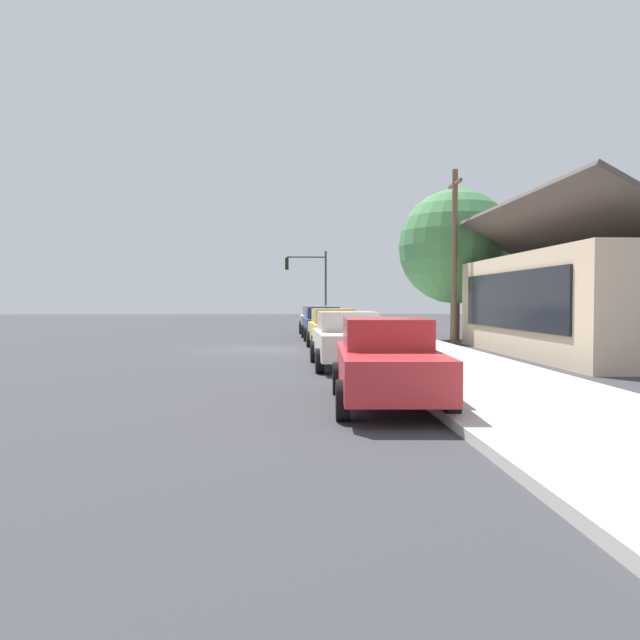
{
  "coord_description": "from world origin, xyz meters",
  "views": [
    {
      "loc": [
        23.68,
        1.06,
        1.93
      ],
      "look_at": [
        -0.79,
        2.36,
        1.13
      ],
      "focal_mm": 34.15,
      "sensor_mm": 36.0,
      "label": 1
    }
  ],
  "objects_px": {
    "car_navy": "(323,323)",
    "car_mustard": "(333,329)",
    "car_ivory": "(348,339)",
    "shade_tree": "(456,247)",
    "traffic_light_main": "(310,277)",
    "car_silver": "(315,319)",
    "car_cherry": "(387,361)",
    "utility_pole_wooden": "(455,253)",
    "fire_hydrant_red": "(371,338)"
  },
  "relations": [
    {
      "from": "car_mustard",
      "to": "car_cherry",
      "type": "xyz_separation_m",
      "value": [
        12.43,
        0.06,
        -0.0
      ]
    },
    {
      "from": "car_navy",
      "to": "car_cherry",
      "type": "xyz_separation_m",
      "value": [
        18.76,
        0.11,
        -0.0
      ]
    },
    {
      "from": "car_navy",
      "to": "car_ivory",
      "type": "height_order",
      "value": "same"
    },
    {
      "from": "car_cherry",
      "to": "shade_tree",
      "type": "xyz_separation_m",
      "value": [
        -17.77,
        6.22,
        3.67
      ]
    },
    {
      "from": "fire_hydrant_red",
      "to": "shade_tree",
      "type": "bearing_deg",
      "value": 140.66
    },
    {
      "from": "car_ivory",
      "to": "utility_pole_wooden",
      "type": "relative_size",
      "value": 0.62
    },
    {
      "from": "fire_hydrant_red",
      "to": "traffic_light_main",
      "type": "bearing_deg",
      "value": -174.68
    },
    {
      "from": "car_navy",
      "to": "car_ivory",
      "type": "bearing_deg",
      "value": -1.08
    },
    {
      "from": "car_navy",
      "to": "utility_pole_wooden",
      "type": "relative_size",
      "value": 0.6
    },
    {
      "from": "car_ivory",
      "to": "shade_tree",
      "type": "relative_size",
      "value": 0.65
    },
    {
      "from": "traffic_light_main",
      "to": "car_navy",
      "type": "bearing_deg",
      "value": 1.26
    },
    {
      "from": "car_navy",
      "to": "car_ivory",
      "type": "xyz_separation_m",
      "value": [
        12.32,
        0.03,
        0.0
      ]
    },
    {
      "from": "fire_hydrant_red",
      "to": "car_mustard",
      "type": "bearing_deg",
      "value": -115.42
    },
    {
      "from": "car_navy",
      "to": "traffic_light_main",
      "type": "xyz_separation_m",
      "value": [
        -10.86,
        -0.24,
        2.68
      ]
    },
    {
      "from": "car_navy",
      "to": "shade_tree",
      "type": "xyz_separation_m",
      "value": [
        0.99,
        6.33,
        3.67
      ]
    },
    {
      "from": "car_silver",
      "to": "shade_tree",
      "type": "xyz_separation_m",
      "value": [
        7.27,
        6.4,
        3.67
      ]
    },
    {
      "from": "car_ivory",
      "to": "shade_tree",
      "type": "distance_m",
      "value": 13.48
    },
    {
      "from": "car_mustard",
      "to": "car_cherry",
      "type": "height_order",
      "value": "same"
    },
    {
      "from": "car_mustard",
      "to": "utility_pole_wooden",
      "type": "height_order",
      "value": "utility_pole_wooden"
    },
    {
      "from": "car_ivory",
      "to": "shade_tree",
      "type": "xyz_separation_m",
      "value": [
        -11.33,
        6.3,
        3.67
      ]
    },
    {
      "from": "car_silver",
      "to": "car_navy",
      "type": "bearing_deg",
      "value": 1.58
    },
    {
      "from": "car_cherry",
      "to": "traffic_light_main",
      "type": "height_order",
      "value": "traffic_light_main"
    },
    {
      "from": "utility_pole_wooden",
      "to": "car_mustard",
      "type": "bearing_deg",
      "value": -67.38
    },
    {
      "from": "shade_tree",
      "to": "car_mustard",
      "type": "bearing_deg",
      "value": -49.65
    },
    {
      "from": "car_silver",
      "to": "fire_hydrant_red",
      "type": "distance_m",
      "value": 13.34
    },
    {
      "from": "car_ivory",
      "to": "shade_tree",
      "type": "height_order",
      "value": "shade_tree"
    },
    {
      "from": "car_navy",
      "to": "car_mustard",
      "type": "distance_m",
      "value": 6.32
    },
    {
      "from": "car_mustard",
      "to": "shade_tree",
      "type": "bearing_deg",
      "value": 128.69
    },
    {
      "from": "car_silver",
      "to": "car_cherry",
      "type": "bearing_deg",
      "value": 1.3
    },
    {
      "from": "car_mustard",
      "to": "car_cherry",
      "type": "relative_size",
      "value": 1.07
    },
    {
      "from": "car_mustard",
      "to": "utility_pole_wooden",
      "type": "xyz_separation_m",
      "value": [
        -2.24,
        5.37,
        3.11
      ]
    },
    {
      "from": "shade_tree",
      "to": "car_ivory",
      "type": "bearing_deg",
      "value": -29.07
    },
    {
      "from": "car_navy",
      "to": "car_mustard",
      "type": "height_order",
      "value": "same"
    },
    {
      "from": "car_silver",
      "to": "traffic_light_main",
      "type": "bearing_deg",
      "value": -177.1
    },
    {
      "from": "car_silver",
      "to": "traffic_light_main",
      "type": "xyz_separation_m",
      "value": [
        -4.58,
        -0.16,
        2.68
      ]
    },
    {
      "from": "car_navy",
      "to": "shade_tree",
      "type": "distance_m",
      "value": 7.38
    },
    {
      "from": "utility_pole_wooden",
      "to": "fire_hydrant_red",
      "type": "distance_m",
      "value": 6.01
    },
    {
      "from": "traffic_light_main",
      "to": "fire_hydrant_red",
      "type": "distance_m",
      "value": 18.16
    },
    {
      "from": "car_ivory",
      "to": "traffic_light_main",
      "type": "bearing_deg",
      "value": -179.9
    },
    {
      "from": "car_ivory",
      "to": "utility_pole_wooden",
      "type": "distance_m",
      "value": 10.33
    },
    {
      "from": "car_ivory",
      "to": "shade_tree",
      "type": "bearing_deg",
      "value": 150.38
    },
    {
      "from": "car_cherry",
      "to": "car_ivory",
      "type": "bearing_deg",
      "value": -176.05
    },
    {
      "from": "car_navy",
      "to": "utility_pole_wooden",
      "type": "distance_m",
      "value": 7.47
    },
    {
      "from": "car_ivory",
      "to": "traffic_light_main",
      "type": "xyz_separation_m",
      "value": [
        -23.19,
        -0.27,
        2.67
      ]
    },
    {
      "from": "car_cherry",
      "to": "car_mustard",
      "type": "bearing_deg",
      "value": -176.51
    },
    {
      "from": "car_mustard",
      "to": "shade_tree",
      "type": "xyz_separation_m",
      "value": [
        -5.33,
        6.28,
        3.67
      ]
    },
    {
      "from": "car_navy",
      "to": "car_mustard",
      "type": "bearing_deg",
      "value": -0.76
    },
    {
      "from": "car_silver",
      "to": "shade_tree",
      "type": "distance_m",
      "value": 10.36
    },
    {
      "from": "car_silver",
      "to": "car_navy",
      "type": "relative_size",
      "value": 0.99
    },
    {
      "from": "car_navy",
      "to": "shade_tree",
      "type": "relative_size",
      "value": 0.62
    }
  ]
}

